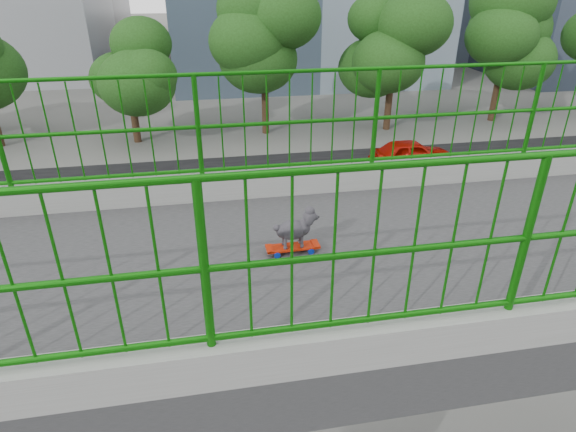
# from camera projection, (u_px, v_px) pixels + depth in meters

# --- Properties ---
(road) EXTENTS (18.00, 90.00, 0.02)m
(road) POSITION_uv_depth(u_px,v_px,m) (211.00, 237.00, 18.87)
(road) COLOR black
(road) RESTS_ON ground
(footbridge) EXTENTS (3.00, 24.00, 7.00)m
(footbridge) POSITION_uv_depth(u_px,v_px,m) (221.00, 404.00, 5.11)
(footbridge) COLOR #2D2D2F
(footbridge) RESTS_ON ground
(railing) EXTENTS (3.00, 24.00, 1.42)m
(railing) POSITION_uv_depth(u_px,v_px,m) (206.00, 243.00, 4.20)
(railing) COLOR gray
(railing) RESTS_ON footbridge
(street_trees) EXTENTS (5.30, 60.40, 7.26)m
(street_trees) POSITION_uv_depth(u_px,v_px,m) (215.00, 59.00, 28.30)
(street_trees) COLOR black
(street_trees) RESTS_ON ground
(skateboard) EXTENTS (0.17, 0.50, 0.07)m
(skateboard) POSITION_uv_depth(u_px,v_px,m) (293.00, 248.00, 4.45)
(skateboard) COLOR red
(skateboard) RESTS_ON footbridge
(poodle) EXTENTS (0.19, 0.43, 0.36)m
(poodle) POSITION_uv_depth(u_px,v_px,m) (295.00, 228.00, 4.36)
(poodle) COLOR #29262B
(poodle) RESTS_ON skateboard
(car_1) EXTENTS (1.44, 4.13, 1.36)m
(car_1) POSITION_uv_depth(u_px,v_px,m) (299.00, 268.00, 15.68)
(car_1) COLOR silver
(car_1) RESTS_ON ground
(car_2) EXTENTS (2.43, 5.27, 1.46)m
(car_2) POSITION_uv_depth(u_px,v_px,m) (70.00, 240.00, 17.22)
(car_2) COLOR silver
(car_2) RESTS_ON ground
(car_3) EXTENTS (1.88, 4.62, 1.34)m
(car_3) POSITION_uv_depth(u_px,v_px,m) (513.00, 172.00, 23.16)
(car_3) COLOR #A7A7AD
(car_3) RESTS_ON ground
(car_4) EXTENTS (1.75, 4.35, 1.48)m
(car_4) POSITION_uv_depth(u_px,v_px,m) (411.00, 154.00, 25.33)
(car_4) COLOR #B41207
(car_4) RESTS_ON ground
(car_6) EXTENTS (2.30, 4.99, 1.39)m
(car_6) POSITION_uv_depth(u_px,v_px,m) (195.00, 278.00, 15.14)
(car_6) COLOR black
(car_6) RESTS_ON ground
(car_7) EXTENTS (1.87, 4.60, 1.33)m
(car_7) POSITION_uv_depth(u_px,v_px,m) (517.00, 203.00, 20.06)
(car_7) COLOR #B41207
(car_7) RESTS_ON ground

